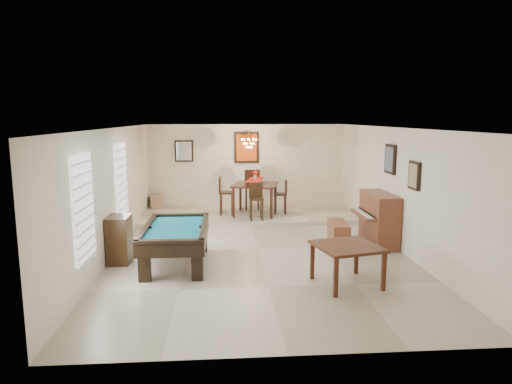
{
  "coord_description": "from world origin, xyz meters",
  "views": [
    {
      "loc": [
        -0.76,
        -9.51,
        2.82
      ],
      "look_at": [
        0.0,
        0.6,
        1.15
      ],
      "focal_mm": 32.0,
      "sensor_mm": 36.0,
      "label": 1
    }
  ],
  "objects": [
    {
      "name": "piano_bench",
      "position": [
        1.8,
        0.15,
        0.26
      ],
      "size": [
        0.44,
        0.96,
        0.52
      ],
      "primitive_type": "cube",
      "rotation": [
        0.0,
        0.0,
        -0.08
      ],
      "color": "brown",
      "rests_on": "ground_plane"
    },
    {
      "name": "upright_piano",
      "position": [
        2.59,
        0.21,
        0.57
      ],
      "size": [
        0.77,
        1.38,
        1.15
      ],
      "primitive_type": null,
      "color": "brown",
      "rests_on": "ground_plane"
    },
    {
      "name": "wall_left",
      "position": [
        -3.0,
        0.0,
        1.3
      ],
      "size": [
        0.04,
        9.0,
        2.6
      ],
      "primitive_type": "cube",
      "color": "silver",
      "rests_on": "ground_plane"
    },
    {
      "name": "back_painting",
      "position": [
        0.0,
        4.46,
        1.9
      ],
      "size": [
        0.75,
        0.06,
        0.95
      ],
      "primitive_type": "cube",
      "color": "#D84C14",
      "rests_on": "wall_back"
    },
    {
      "name": "pool_table",
      "position": [
        -1.66,
        -0.93,
        0.36
      ],
      "size": [
        1.2,
        2.19,
        0.73
      ],
      "primitive_type": null,
      "rotation": [
        0.0,
        0.0,
        -0.01
      ],
      "color": "black",
      "rests_on": "ground_plane"
    },
    {
      "name": "wall_back",
      "position": [
        0.0,
        4.5,
        1.3
      ],
      "size": [
        6.0,
        0.04,
        2.6
      ],
      "primitive_type": "cube",
      "color": "silver",
      "rests_on": "ground_plane"
    },
    {
      "name": "corner_bench",
      "position": [
        -2.75,
        4.19,
        0.32
      ],
      "size": [
        0.43,
        0.5,
        0.4
      ],
      "primitive_type": "cube",
      "rotation": [
        0.0,
        0.0,
        0.18
      ],
      "color": "#AA7F5C",
      "rests_on": "dining_step"
    },
    {
      "name": "ceiling",
      "position": [
        0.0,
        0.0,
        2.6
      ],
      "size": [
        6.0,
        9.0,
        0.04
      ],
      "primitive_type": "cube",
      "color": "white",
      "rests_on": "wall_back"
    },
    {
      "name": "wall_right",
      "position": [
        3.0,
        0.0,
        1.3
      ],
      "size": [
        0.04,
        9.0,
        2.6
      ],
      "primitive_type": "cube",
      "color": "silver",
      "rests_on": "ground_plane"
    },
    {
      "name": "dining_table",
      "position": [
        0.16,
        3.02,
        0.61
      ],
      "size": [
        1.42,
        1.42,
        0.98
      ],
      "primitive_type": null,
      "rotation": [
        0.0,
        0.0,
        -0.22
      ],
      "color": "black",
      "rests_on": "dining_step"
    },
    {
      "name": "dining_chair_west",
      "position": [
        -0.64,
        3.04,
        0.66
      ],
      "size": [
        0.42,
        0.42,
        1.07
      ],
      "primitive_type": null,
      "rotation": [
        0.0,
        0.0,
        1.5
      ],
      "color": "black",
      "rests_on": "dining_step"
    },
    {
      "name": "dining_chair_east",
      "position": [
        0.87,
        3.06,
        0.6
      ],
      "size": [
        0.38,
        0.38,
        0.96
      ],
      "primitive_type": null,
      "rotation": [
        0.0,
        0.0,
        -1.65
      ],
      "color": "black",
      "rests_on": "dining_step"
    },
    {
      "name": "back_mirror",
      "position": [
        -1.9,
        4.46,
        1.8
      ],
      "size": [
        0.55,
        0.06,
        0.65
      ],
      "primitive_type": "cube",
      "color": "white",
      "rests_on": "wall_back"
    },
    {
      "name": "right_picture_upper",
      "position": [
        2.96,
        0.3,
        1.9
      ],
      "size": [
        0.06,
        0.55,
        0.65
      ],
      "primitive_type": "cube",
      "color": "slate",
      "rests_on": "wall_right"
    },
    {
      "name": "flower_vase",
      "position": [
        0.16,
        3.02,
        1.23
      ],
      "size": [
        0.17,
        0.17,
        0.26
      ],
      "primitive_type": null,
      "rotation": [
        0.0,
        0.0,
        -0.13
      ],
      "color": "red",
      "rests_on": "dining_table"
    },
    {
      "name": "dining_chair_north",
      "position": [
        0.12,
        3.73,
        0.72
      ],
      "size": [
        0.47,
        0.47,
        1.2
      ],
      "primitive_type": null,
      "rotation": [
        0.0,
        0.0,
        3.08
      ],
      "color": "black",
      "rests_on": "dining_step"
    },
    {
      "name": "square_table",
      "position": [
        1.33,
        -2.23,
        0.35
      ],
      "size": [
        1.21,
        1.21,
        0.69
      ],
      "primitive_type": null,
      "rotation": [
        0.0,
        0.0,
        0.24
      ],
      "color": "#371A0D",
      "rests_on": "ground_plane"
    },
    {
      "name": "ground_plane",
      "position": [
        0.0,
        0.0,
        -0.01
      ],
      "size": [
        6.0,
        9.0,
        0.02
      ],
      "primitive_type": "cube",
      "color": "beige"
    },
    {
      "name": "window_left_front",
      "position": [
        -2.97,
        -2.2,
        1.4
      ],
      "size": [
        0.06,
        1.0,
        1.7
      ],
      "primitive_type": "cube",
      "color": "white",
      "rests_on": "wall_left"
    },
    {
      "name": "window_left_rear",
      "position": [
        -2.97,
        0.6,
        1.4
      ],
      "size": [
        0.06,
        1.0,
        1.7
      ],
      "primitive_type": "cube",
      "color": "white",
      "rests_on": "wall_left"
    },
    {
      "name": "dining_chair_south",
      "position": [
        0.14,
        2.29,
        0.61
      ],
      "size": [
        0.37,
        0.37,
        0.98
      ],
      "primitive_type": null,
      "rotation": [
        0.0,
        0.0,
        0.03
      ],
      "color": "black",
      "rests_on": "dining_step"
    },
    {
      "name": "wall_front",
      "position": [
        0.0,
        -4.5,
        1.3
      ],
      "size": [
        6.0,
        0.04,
        2.6
      ],
      "primitive_type": "cube",
      "color": "silver",
      "rests_on": "ground_plane"
    },
    {
      "name": "apothecary_chest",
      "position": [
        -2.77,
        -0.7,
        0.46
      ],
      "size": [
        0.41,
        0.62,
        0.92
      ],
      "primitive_type": "cube",
      "color": "black",
      "rests_on": "ground_plane"
    },
    {
      "name": "dining_step",
      "position": [
        0.0,
        3.25,
        0.06
      ],
      "size": [
        6.0,
        2.5,
        0.12
      ],
      "primitive_type": "cube",
      "color": "beige",
      "rests_on": "ground_plane"
    },
    {
      "name": "right_picture_lower",
      "position": [
        2.96,
        -1.0,
        1.7
      ],
      "size": [
        0.06,
        0.45,
        0.55
      ],
      "primitive_type": "cube",
      "color": "gray",
      "rests_on": "wall_right"
    },
    {
      "name": "chandelier",
      "position": [
        0.0,
        3.2,
        2.2
      ],
      "size": [
        0.44,
        0.44,
        0.6
      ],
      "primitive_type": null,
      "color": "#FFE5B2",
      "rests_on": "ceiling"
    }
  ]
}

